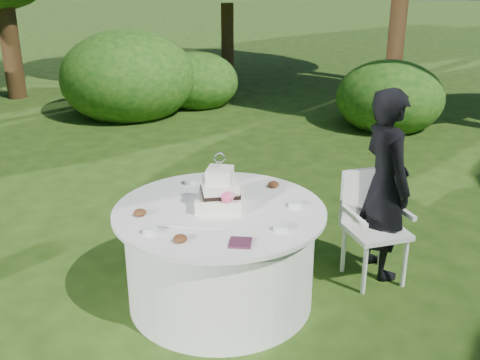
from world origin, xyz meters
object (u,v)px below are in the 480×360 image
guest (385,184)px  cake (220,193)px  napkins (241,243)px  chair (372,217)px  table (220,255)px

guest → cake: size_ratio=3.64×
napkins → chair: (0.97, 1.04, -0.26)m
guest → table: size_ratio=1.01×
guest → table: (-1.27, -0.58, -0.40)m
chair → cake: bearing=-157.7°
napkins → chair: chair is taller
table → cake: (0.00, 0.02, 0.50)m
napkins → guest: size_ratio=0.09×
cake → chair: 1.32m
napkins → table: napkins is taller
table → chair: (1.17, 0.50, 0.13)m
napkins → table: size_ratio=0.09×
table → guest: bearing=24.5°
guest → napkins: bearing=115.2°
chair → napkins: bearing=-132.9°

